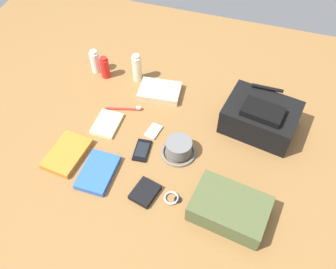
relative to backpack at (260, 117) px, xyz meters
name	(u,v)px	position (x,y,z in m)	size (l,w,h in m)	color
ground_plane	(168,142)	(-0.37, -0.19, -0.08)	(2.64, 2.02, 0.02)	brown
backpack	(260,117)	(0.00, 0.00, 0.00)	(0.35, 0.29, 0.16)	black
toiletry_pouch	(230,208)	(-0.04, -0.47, -0.03)	(0.31, 0.28, 0.09)	#47512D
bucket_hat	(179,149)	(-0.31, -0.25, -0.04)	(0.15, 0.15, 0.08)	slate
toothpaste_tube	(95,61)	(-0.87, 0.14, -0.01)	(0.05, 0.05, 0.13)	white
sunscreen_spray	(105,68)	(-0.81, 0.11, -0.01)	(0.05, 0.05, 0.12)	red
lotion_bottle	(137,68)	(-0.64, 0.14, 0.00)	(0.05, 0.05, 0.15)	beige
paperback_novel	(67,154)	(-0.76, -0.41, -0.06)	(0.16, 0.22, 0.03)	orange
travel_guidebook	(98,172)	(-0.60, -0.45, -0.06)	(0.13, 0.19, 0.03)	blue
cell_phone	(142,150)	(-0.46, -0.29, -0.07)	(0.07, 0.12, 0.01)	black
media_player	(153,131)	(-0.45, -0.17, -0.07)	(0.07, 0.09, 0.01)	#B7B7BC
wristwatch	(172,198)	(-0.27, -0.47, -0.07)	(0.07, 0.06, 0.01)	#99999E
toothbrush	(126,109)	(-0.62, -0.08, -0.07)	(0.17, 0.05, 0.02)	red
wallet	(145,192)	(-0.38, -0.48, -0.06)	(0.09, 0.11, 0.02)	black
notepad	(107,124)	(-0.67, -0.20, -0.06)	(0.11, 0.15, 0.02)	beige
folded_towel	(160,91)	(-0.50, 0.07, -0.05)	(0.20, 0.14, 0.04)	#C6B289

